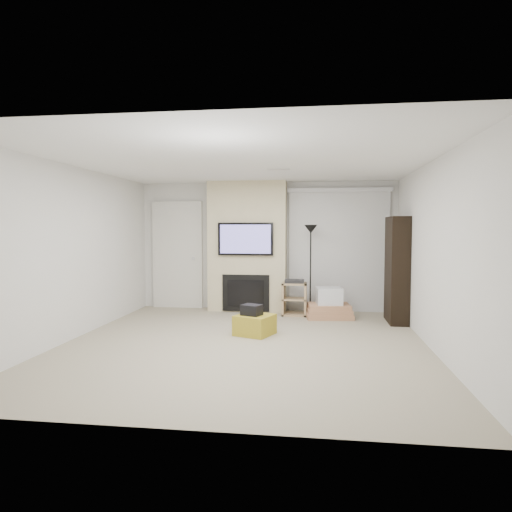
# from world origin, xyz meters

# --- Properties ---
(floor) EXTENTS (5.00, 5.50, 0.00)m
(floor) POSITION_xyz_m (0.00, 0.00, 0.00)
(floor) COLOR tan
(floor) RESTS_ON ground
(ceiling) EXTENTS (5.00, 5.50, 0.00)m
(ceiling) POSITION_xyz_m (0.00, 0.00, 2.50)
(ceiling) COLOR white
(ceiling) RESTS_ON wall_back
(wall_back) EXTENTS (5.00, 0.00, 2.50)m
(wall_back) POSITION_xyz_m (0.00, 2.75, 1.25)
(wall_back) COLOR silver
(wall_back) RESTS_ON ground
(wall_front) EXTENTS (5.00, 0.00, 2.50)m
(wall_front) POSITION_xyz_m (0.00, -2.75, 1.25)
(wall_front) COLOR silver
(wall_front) RESTS_ON ground
(wall_left) EXTENTS (0.00, 5.50, 2.50)m
(wall_left) POSITION_xyz_m (-2.50, 0.00, 1.25)
(wall_left) COLOR silver
(wall_left) RESTS_ON ground
(wall_right) EXTENTS (0.00, 5.50, 2.50)m
(wall_right) POSITION_xyz_m (2.50, 0.00, 1.25)
(wall_right) COLOR silver
(wall_right) RESTS_ON ground
(hvac_vent) EXTENTS (0.35, 0.18, 0.01)m
(hvac_vent) POSITION_xyz_m (0.40, 0.80, 2.50)
(hvac_vent) COLOR silver
(hvac_vent) RESTS_ON ceiling
(ottoman) EXTENTS (0.65, 0.65, 0.30)m
(ottoman) POSITION_xyz_m (0.07, 0.55, 0.15)
(ottoman) COLOR #A89525
(ottoman) RESTS_ON floor
(black_bag) EXTENTS (0.34, 0.31, 0.16)m
(black_bag) POSITION_xyz_m (0.02, 0.53, 0.38)
(black_bag) COLOR black
(black_bag) RESTS_ON ottoman
(fireplace_wall) EXTENTS (1.50, 0.47, 2.50)m
(fireplace_wall) POSITION_xyz_m (-0.35, 2.54, 1.24)
(fireplace_wall) COLOR beige
(fireplace_wall) RESTS_ON floor
(entry_door) EXTENTS (1.02, 0.11, 2.14)m
(entry_door) POSITION_xyz_m (-1.80, 2.71, 1.05)
(entry_door) COLOR silver
(entry_door) RESTS_ON floor
(vertical_blinds) EXTENTS (1.98, 0.10, 2.37)m
(vertical_blinds) POSITION_xyz_m (1.40, 2.70, 1.27)
(vertical_blinds) COLOR silver
(vertical_blinds) RESTS_ON floor
(floor_lamp) EXTENTS (0.25, 0.25, 1.67)m
(floor_lamp) POSITION_xyz_m (0.87, 2.33, 1.31)
(floor_lamp) COLOR black
(floor_lamp) RESTS_ON floor
(av_stand) EXTENTS (0.45, 0.38, 0.66)m
(av_stand) POSITION_xyz_m (0.58, 2.19, 0.35)
(av_stand) COLOR tan
(av_stand) RESTS_ON floor
(box_stack) EXTENTS (0.88, 0.71, 0.54)m
(box_stack) POSITION_xyz_m (1.21, 2.02, 0.21)
(box_stack) COLOR tan
(box_stack) RESTS_ON floor
(bookshelf) EXTENTS (0.30, 0.80, 1.80)m
(bookshelf) POSITION_xyz_m (2.34, 1.79, 0.90)
(bookshelf) COLOR black
(bookshelf) RESTS_ON floor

